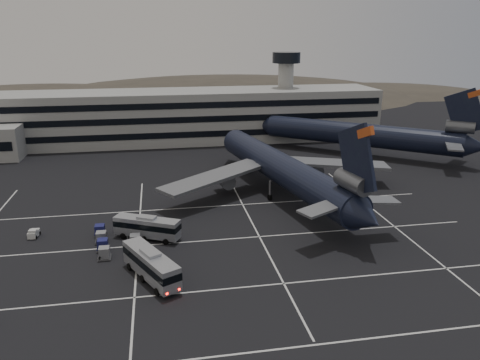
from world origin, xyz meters
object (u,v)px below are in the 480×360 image
Objects in this scene: bus_near at (151,264)px; tug_a at (34,233)px; bus_far at (147,226)px; uld_cluster at (118,239)px; trijet_main at (282,169)px.

bus_near is 4.74× the size of tug_a.
bus_far is 4.51m from uld_cluster.
uld_cluster is (-28.98, -16.36, -4.43)m from trijet_main.
trijet_main is 29.24m from bus_far.
tug_a is at bearing -175.68° from trijet_main.
bus_near is 23.66m from tug_a.
bus_far is 4.33× the size of tug_a.
bus_far is at bearing 65.99° from bus_near.
bus_far is at bearing -5.71° from tug_a.
bus_far is 17.31m from tug_a.
bus_near is (-24.18, -27.55, -3.11)m from trijet_main.
tug_a is 13.54m from uld_cluster.
tug_a is at bearing 111.11° from bus_near.
bus_near is 12.40m from bus_far.
trijet_main reaches higher than bus_near.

